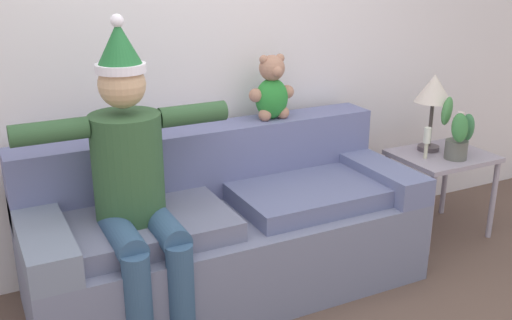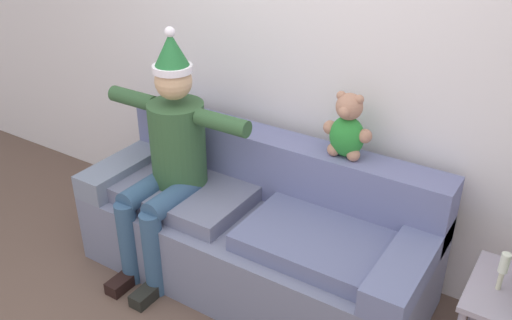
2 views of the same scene
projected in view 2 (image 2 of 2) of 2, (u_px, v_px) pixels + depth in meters
back_wall at (303, 50)px, 3.29m from camera, size 7.00×0.10×2.70m
couch at (257, 230)px, 3.39m from camera, size 2.13×0.85×0.87m
person_seated at (168, 155)px, 3.31m from camera, size 1.02×0.77×1.54m
teddy_bear at (347, 129)px, 3.05m from camera, size 0.29×0.17×0.38m
candle_tall at (503, 267)px, 2.54m from camera, size 0.04×0.04×0.20m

